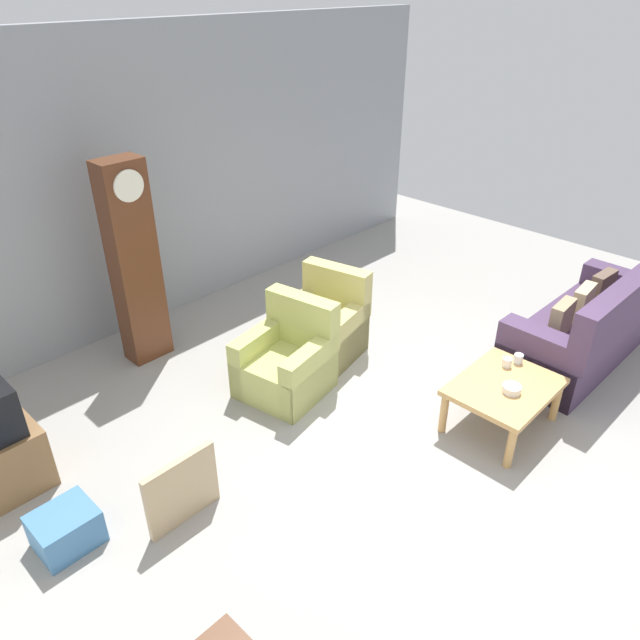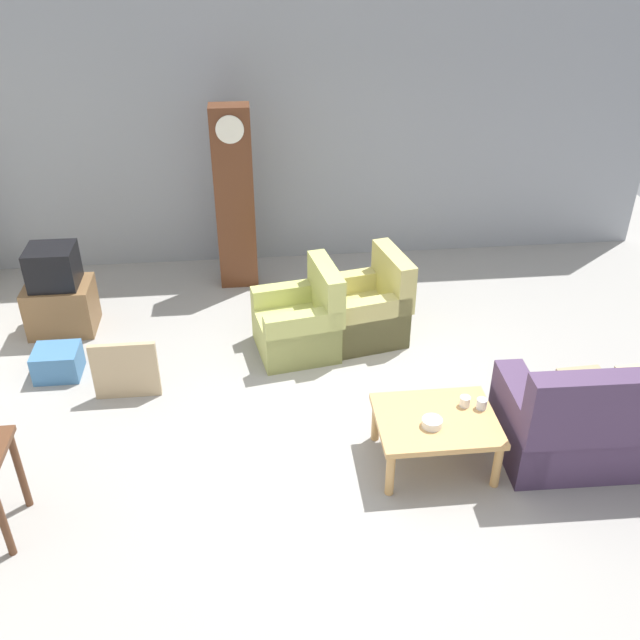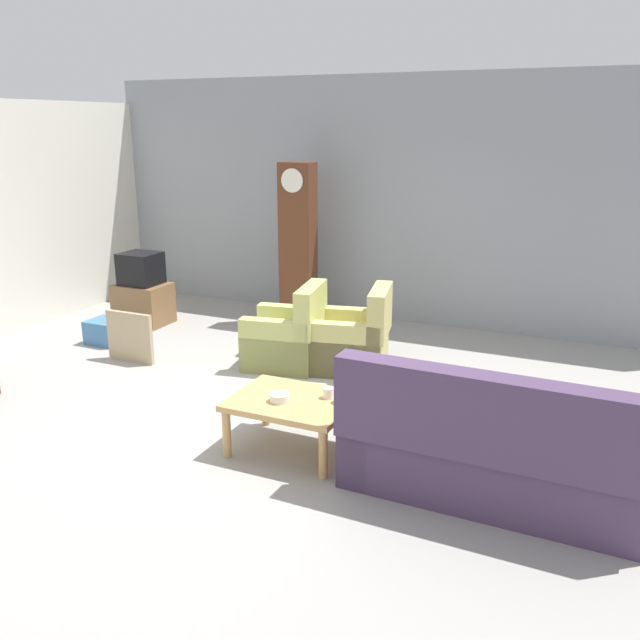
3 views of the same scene
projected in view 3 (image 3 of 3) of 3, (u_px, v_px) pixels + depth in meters
ground_plane at (261, 417)px, 6.16m from camera, size 10.40×10.40×0.00m
garage_door_wall at (391, 201)px, 8.85m from camera, size 8.40×0.16×3.20m
couch_floral at (491, 453)px, 4.73m from camera, size 2.12×0.93×1.04m
armchair_olive_near at (287, 339)px, 7.39m from camera, size 0.91×0.89×0.92m
armchair_olive_far at (355, 342)px, 7.28m from camera, size 0.93×0.91×0.92m
coffee_table_wood at (292, 406)px, 5.43m from camera, size 0.96×0.76×0.45m
grandfather_clock at (298, 244)px, 8.77m from camera, size 0.44×0.30×2.12m
tv_stand_cabinet at (143, 304)px, 8.96m from camera, size 0.68×0.52×0.54m
tv_crt at (141, 269)px, 8.82m from camera, size 0.48×0.44×0.42m
framed_picture_leaning at (130, 337)px, 7.50m from camera, size 0.60×0.05×0.58m
storage_box_blue at (107, 331)px, 8.19m from camera, size 0.43×0.37×0.29m
cup_white_porcelain at (328, 393)px, 5.42m from camera, size 0.09×0.09×0.09m
cup_blue_rimmed at (340, 397)px, 5.32m from camera, size 0.08×0.08×0.09m
bowl_white_stacked at (280, 398)px, 5.35m from camera, size 0.16×0.16×0.07m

